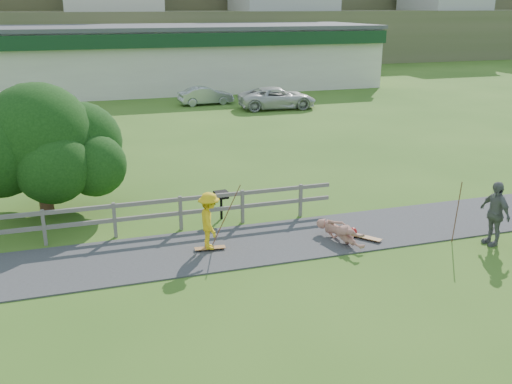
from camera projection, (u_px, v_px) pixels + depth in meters
ground at (277, 265)px, 15.42m from camera, size 260.00×260.00×0.00m
path at (260, 243)px, 16.77m from camera, size 34.00×3.00×0.04m
fence at (93, 217)px, 16.85m from camera, size 15.05×0.10×1.10m
strip_mall at (181, 57)px, 47.39m from camera, size 32.50×10.75×5.10m
skater_rider at (209, 224)px, 16.03m from camera, size 0.65×1.09×1.65m
skater_fallen at (340, 232)px, 16.78m from camera, size 1.88×0.92×0.67m
spectator_b at (495, 213)px, 16.48m from camera, size 0.51×1.14×1.92m
car_silver at (206, 96)px, 39.96m from camera, size 3.85×1.56×1.24m
car_white at (277, 98)px, 38.35m from camera, size 5.38×2.80×1.45m
tree at (41, 160)px, 18.72m from camera, size 5.73×5.73×3.68m
bbq at (221, 205)px, 18.59m from camera, size 0.46×0.37×0.95m
longboard_rider at (210, 249)px, 16.27m from camera, size 0.89×0.30×0.10m
longboard_fallen at (366, 239)px, 17.01m from camera, size 0.78×0.90×0.11m
helmet at (353, 232)px, 17.34m from camera, size 0.26×0.26×0.26m
pole_rider at (226, 212)px, 16.51m from camera, size 0.03×0.03×1.97m
pole_spec_left at (457, 212)px, 16.63m from camera, size 0.03×0.03×1.86m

